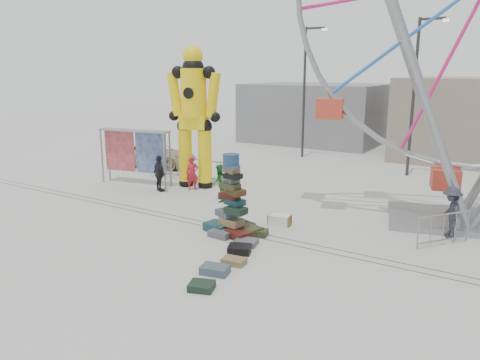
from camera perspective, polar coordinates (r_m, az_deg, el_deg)
The scene contains 25 objects.
ground at distance 15.81m, azimuth -2.02°, elevation -7.04°, with size 90.00×90.00×0.00m, color #9E9E99.
track_line_near at distance 16.28m, azimuth -0.83°, elevation -6.40°, with size 40.00×0.04×0.01m, color #47443F.
track_line_far at distance 16.60m, azimuth -0.08°, elevation -6.01°, with size 40.00×0.04×0.01m, color #47443F.
building_left at distance 37.29m, azimuth 9.39°, elevation 8.11°, with size 10.00×8.00×4.40m, color gray.
lamp_post_right at distance 25.82m, azimuth 20.65°, elevation 10.25°, with size 1.41×0.25×8.00m.
lamp_post_left at distance 29.90m, azimuth 8.01°, elevation 11.28°, with size 1.41×0.25×8.00m.
suitcase_tower at distance 16.01m, azimuth -0.97°, elevation -3.84°, with size 2.07×1.74×2.77m.
crash_test_dummy at distance 22.03m, azimuth -5.61°, elevation 8.23°, with size 2.69×1.18×6.76m.
banner_scaffold at distance 23.16m, azimuth -12.72°, elevation 4.37°, with size 3.76×1.29×2.68m.
steamer_trunk at distance 17.06m, azimuth 4.85°, elevation -4.88°, with size 0.79×0.46×0.37m, color silver.
row_case_0 at distance 16.00m, azimuth 2.06°, elevation -6.38°, with size 0.73×0.47×0.21m, color #32391C.
row_case_1 at distance 15.17m, azimuth 0.77°, elevation -7.58°, with size 0.69×0.57×0.18m, color #54555B.
row_case_2 at distance 14.52m, azimuth -0.08°, elevation -8.43°, with size 0.68×0.56×0.25m, color black.
row_case_3 at distance 13.75m, azimuth -0.75°, elevation -9.86°, with size 0.67×0.45×0.18m, color olive.
row_case_4 at distance 13.17m, azimuth -3.07°, elevation -10.86°, with size 0.77×0.52×0.23m, color #435360.
row_case_5 at distance 12.32m, azimuth -4.71°, elevation -12.77°, with size 0.63×0.54×0.19m, color black.
barricade_dummy_a at distance 24.57m, azimuth -8.69°, elevation 1.57°, with size 2.00×0.10×1.10m, color gray, non-canonical shape.
barricade_dummy_b at distance 24.16m, azimuth -7.48°, elevation 1.41°, with size 2.00×0.10×1.10m, color gray, non-canonical shape.
barricade_dummy_c at distance 23.45m, azimuth -3.79°, elevation 1.13°, with size 2.00×0.10×1.10m, color gray, non-canonical shape.
barricade_wheel_front at distance 16.30m, azimuth 23.54°, elevation -5.51°, with size 2.00×0.10×1.10m, color gray, non-canonical shape.
pedestrian_red at distance 21.85m, azimuth -5.85°, elevation 0.81°, with size 0.57×0.37×1.57m, color #AC1828.
pedestrian_green at distance 19.82m, azimuth -2.52°, elevation -0.39°, with size 0.78×0.61×1.60m, color #196622.
pedestrian_black at distance 21.75m, azimuth -9.79°, elevation 0.78°, with size 0.99×0.41×1.68m, color black.
pedestrian_grey at distance 17.01m, azimuth 24.33°, elevation -3.65°, with size 1.14×0.66×1.77m, color #292734.
parked_suv at distance 27.50m, azimuth -10.16°, elevation 2.99°, with size 2.16×4.68×1.30m, color tan.
Camera 1 is at (8.32, -12.27, 5.52)m, focal length 35.00 mm.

